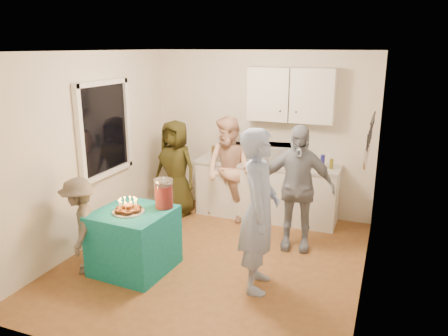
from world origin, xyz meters
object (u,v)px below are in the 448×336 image
(counter, at_px, (266,192))
(woman_back_center, at_px, (229,170))
(microwave, at_px, (278,154))
(punch_jar, at_px, (164,194))
(woman_back_right, at_px, (296,188))
(child_near_left, at_px, (81,226))
(man_birthday, at_px, (259,211))
(woman_back_left, at_px, (176,168))
(party_table, at_px, (134,240))

(counter, bearing_deg, woman_back_center, -146.51)
(counter, relative_size, woman_back_center, 1.34)
(microwave, xyz_separation_m, punch_jar, (-0.90, -1.98, -0.13))
(microwave, height_order, woman_back_center, woman_back_center)
(woman_back_right, height_order, child_near_left, woman_back_right)
(man_birthday, xyz_separation_m, woman_back_left, (-1.89, 1.68, -0.15))
(punch_jar, distance_m, man_birthday, 1.23)
(woman_back_right, bearing_deg, woman_back_center, 145.84)
(man_birthday, height_order, child_near_left, man_birthday)
(counter, height_order, microwave, microwave)
(party_table, bearing_deg, man_birthday, 5.90)
(man_birthday, xyz_separation_m, woman_back_center, (-1.00, 1.73, -0.10))
(punch_jar, bearing_deg, man_birthday, -4.05)
(woman_back_center, distance_m, child_near_left, 2.42)
(counter, bearing_deg, man_birthday, -76.73)
(party_table, bearing_deg, counter, 65.08)
(counter, height_order, woman_back_left, woman_back_left)
(child_near_left, bearing_deg, man_birthday, 66.90)
(woman_back_left, bearing_deg, punch_jar, -57.51)
(counter, xyz_separation_m, party_table, (-1.03, -2.22, -0.05))
(counter, xyz_separation_m, punch_jar, (-0.74, -1.98, 0.50))
(woman_back_center, bearing_deg, counter, 52.68)
(microwave, relative_size, woman_back_right, 0.31)
(woman_back_right, bearing_deg, child_near_left, -153.11)
(party_table, height_order, woman_back_left, woman_back_left)
(punch_jar, xyz_separation_m, woman_back_center, (0.23, 1.64, -0.11))
(woman_back_center, bearing_deg, man_birthday, -40.90)
(man_birthday, distance_m, child_near_left, 2.15)
(punch_jar, distance_m, woman_back_center, 1.66)
(woman_back_left, bearing_deg, man_birthday, -31.85)
(woman_back_center, bearing_deg, party_table, -86.36)
(man_birthday, relative_size, woman_back_left, 1.19)
(punch_jar, xyz_separation_m, child_near_left, (-0.86, -0.50, -0.34))
(man_birthday, bearing_deg, child_near_left, 90.19)
(microwave, height_order, party_table, microwave)
(counter, relative_size, punch_jar, 6.47)
(woman_back_center, bearing_deg, child_near_left, -97.81)
(counter, bearing_deg, child_near_left, -122.83)
(party_table, bearing_deg, punch_jar, 39.36)
(man_birthday, distance_m, woman_back_left, 2.53)
(counter, relative_size, child_near_left, 1.87)
(punch_jar, bearing_deg, counter, 69.61)
(party_table, bearing_deg, woman_back_center, 74.45)
(punch_jar, height_order, woman_back_left, woman_back_left)
(microwave, xyz_separation_m, man_birthday, (0.32, -2.07, -0.14))
(woman_back_center, bearing_deg, punch_jar, -78.71)
(counter, height_order, man_birthday, man_birthday)
(man_birthday, distance_m, woman_back_center, 2.00)
(counter, xyz_separation_m, child_near_left, (-1.60, -2.48, 0.16))
(woman_back_right, relative_size, child_near_left, 1.44)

